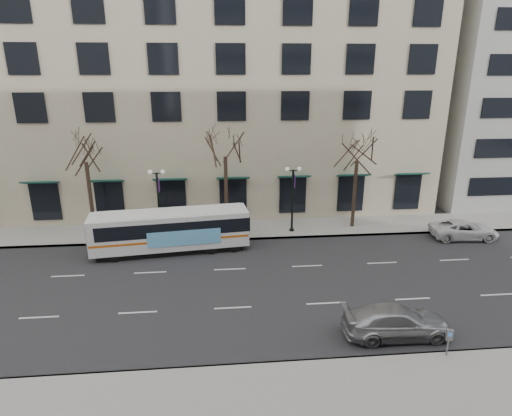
{
  "coord_description": "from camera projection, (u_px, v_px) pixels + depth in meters",
  "views": [
    {
      "loc": [
        -0.61,
        -22.35,
        12.3
      ],
      "look_at": [
        1.69,
        2.5,
        4.0
      ],
      "focal_mm": 30.0,
      "sensor_mm": 36.0,
      "label": 1
    }
  ],
  "objects": [
    {
      "name": "silver_car",
      "position": [
        396.0,
        322.0,
        20.34
      ],
      "size": [
        5.14,
        2.15,
        1.48
      ],
      "primitive_type": "imported",
      "rotation": [
        0.0,
        0.0,
        1.56
      ],
      "color": "#A7A9AF",
      "rests_on": "ground"
    },
    {
      "name": "lamp_post_right",
      "position": [
        293.0,
        196.0,
        32.31
      ],
      "size": [
        1.22,
        0.45,
        5.21
      ],
      "color": "black",
      "rests_on": "ground"
    },
    {
      "name": "city_bus",
      "position": [
        172.0,
        230.0,
        29.46
      ],
      "size": [
        10.89,
        3.51,
        2.9
      ],
      "rotation": [
        0.0,
        0.0,
        0.11
      ],
      "color": "silver",
      "rests_on": "ground"
    },
    {
      "name": "tree_far_mid",
      "position": [
        225.0,
        144.0,
        31.19
      ],
      "size": [
        3.6,
        3.6,
        8.55
      ],
      "color": "black",
      "rests_on": "ground"
    },
    {
      "name": "sidewalk_far",
      "position": [
        290.0,
        228.0,
        33.97
      ],
      "size": [
        80.0,
        4.0,
        0.15
      ],
      "primitive_type": "cube",
      "color": "gray",
      "rests_on": "ground"
    },
    {
      "name": "tree_far_left",
      "position": [
        84.0,
        149.0,
        30.38
      ],
      "size": [
        3.6,
        3.6,
        8.34
      ],
      "color": "black",
      "rests_on": "ground"
    },
    {
      "name": "tree_far_right",
      "position": [
        358.0,
        148.0,
        32.22
      ],
      "size": [
        3.6,
        3.6,
        8.06
      ],
      "color": "black",
      "rests_on": "ground"
    },
    {
      "name": "lamp_post_left",
      "position": [
        159.0,
        200.0,
        31.44
      ],
      "size": [
        1.22,
        0.45,
        5.21
      ],
      "color": "black",
      "rests_on": "ground"
    },
    {
      "name": "white_pickup",
      "position": [
        464.0,
        230.0,
        31.97
      ],
      "size": [
        5.04,
        2.62,
        1.36
      ],
      "primitive_type": "imported",
      "rotation": [
        0.0,
        0.0,
        1.49
      ],
      "color": "silver",
      "rests_on": "ground"
    },
    {
      "name": "ground",
      "position": [
        231.0,
        287.0,
        25.06
      ],
      "size": [
        160.0,
        160.0,
        0.0
      ],
      "primitive_type": "plane",
      "color": "black",
      "rests_on": "ground"
    },
    {
      "name": "pay_station",
      "position": [
        449.0,
        337.0,
        18.63
      ],
      "size": [
        0.32,
        0.25,
        1.29
      ],
      "rotation": [
        0.0,
        0.0,
        -0.29
      ],
      "color": "slate",
      "rests_on": "sidewalk_near"
    },
    {
      "name": "building_hotel",
      "position": [
        200.0,
        69.0,
        40.94
      ],
      "size": [
        40.0,
        20.0,
        24.0
      ],
      "primitive_type": "cube",
      "color": "tan",
      "rests_on": "ground"
    }
  ]
}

